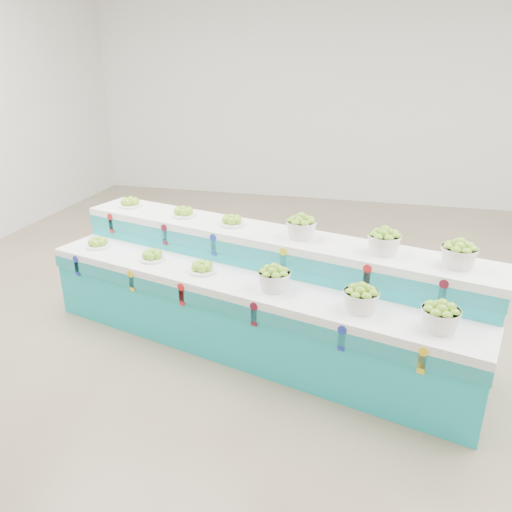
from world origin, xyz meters
name	(u,v)px	position (x,y,z in m)	size (l,w,h in m)	color
ground	(319,332)	(0.00, 0.00, 0.00)	(10.00, 10.00, 0.00)	#74624C
back_wall	(362,90)	(0.00, 5.00, 2.00)	(10.00, 10.00, 0.00)	silver
display_stand	(256,292)	(-0.57, -0.30, 0.51)	(4.15, 1.07, 1.02)	#1BB3BA
plate_lower_left	(98,242)	(-2.30, -0.09, 0.77)	(0.25, 0.25, 0.11)	white
plate_lower_mid	(152,255)	(-1.60, -0.28, 0.77)	(0.25, 0.25, 0.11)	white
plate_lower_right	(202,267)	(-1.04, -0.44, 0.77)	(0.25, 0.25, 0.11)	white
basket_lower_left	(274,278)	(-0.33, -0.63, 0.83)	(0.27, 0.27, 0.21)	silver
basket_lower_mid	(361,298)	(0.39, -0.83, 0.83)	(0.27, 0.27, 0.21)	silver
basket_lower_right	(440,316)	(0.96, -0.99, 0.83)	(0.27, 0.27, 0.21)	silver
plate_upper_left	(130,202)	(-2.16, 0.41, 1.07)	(0.25, 0.25, 0.11)	white
plate_upper_mid	(183,211)	(-1.47, 0.21, 1.07)	(0.25, 0.25, 0.11)	white
plate_upper_right	(232,220)	(-0.90, 0.06, 1.07)	(0.25, 0.25, 0.11)	white
basket_upper_left	(301,227)	(-0.20, -0.14, 1.13)	(0.27, 0.27, 0.21)	silver
basket_upper_mid	(384,241)	(0.53, -0.34, 1.13)	(0.27, 0.27, 0.21)	silver
basket_upper_right	(459,254)	(1.09, -0.49, 1.13)	(0.27, 0.27, 0.21)	silver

